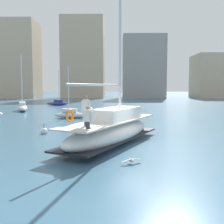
# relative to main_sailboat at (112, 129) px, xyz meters

# --- Properties ---
(ground_plane) EXTENTS (400.00, 400.00, 0.00)m
(ground_plane) POSITION_rel_main_sailboat_xyz_m (0.98, -0.59, -0.90)
(ground_plane) COLOR #38607A
(main_sailboat) EXTENTS (6.34, 9.69, 11.89)m
(main_sailboat) POSITION_rel_main_sailboat_xyz_m (0.00, 0.00, 0.00)
(main_sailboat) COLOR white
(main_sailboat) RESTS_ON ground
(moored_sloop_far) EXTENTS (3.34, 5.78, 8.13)m
(moored_sloop_far) POSITION_rel_main_sailboat_xyz_m (-13.46, 23.37, -0.30)
(moored_sloop_far) COLOR silver
(moored_sloop_far) RESTS_ON ground
(moored_catamaran) EXTENTS (4.24, 1.21, 6.51)m
(moored_catamaran) POSITION_rel_main_sailboat_xyz_m (-11.03, 36.10, -0.42)
(moored_catamaran) COLOR navy
(moored_catamaran) RESTS_ON ground
(moored_cutter_left) EXTENTS (4.20, 1.57, 5.81)m
(moored_cutter_left) POSITION_rel_main_sailboat_xyz_m (-4.84, 14.24, -0.44)
(moored_cutter_left) COLOR silver
(moored_cutter_left) RESTS_ON ground
(seagull) EXTENTS (0.96, 0.63, 0.17)m
(seagull) POSITION_rel_main_sailboat_xyz_m (0.94, -4.37, -0.73)
(seagull) COLOR silver
(seagull) RESTS_ON ground
(mooring_buoy) EXTENTS (0.54, 0.54, 0.87)m
(mooring_buoy) POSITION_rel_main_sailboat_xyz_m (-5.16, 3.73, -0.74)
(mooring_buoy) COLOR silver
(mooring_buoy) RESTS_ON ground
(waterfront_buildings) EXTENTS (79.31, 14.50, 25.40)m
(waterfront_buildings) POSITION_rel_main_sailboat_xyz_m (-3.59, 74.41, 9.94)
(waterfront_buildings) COLOR #C6AD8E
(waterfront_buildings) RESTS_ON ground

